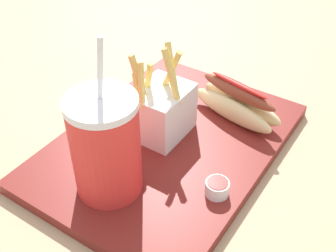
{
  "coord_description": "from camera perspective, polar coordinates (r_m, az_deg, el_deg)",
  "views": [
    {
      "loc": [
        -0.43,
        -0.28,
        0.47
      ],
      "look_at": [
        0.0,
        0.0,
        0.05
      ],
      "focal_mm": 45.65,
      "sensor_mm": 36.0,
      "label": 1
    }
  ],
  "objects": [
    {
      "name": "ground_plane",
      "position": [
        0.7,
        -0.0,
        -3.82
      ],
      "size": [
        2.4,
        2.4,
        0.02
      ],
      "primitive_type": "cube",
      "color": "tan"
    },
    {
      "name": "food_tray",
      "position": [
        0.69,
        -0.0,
        -2.59
      ],
      "size": [
        0.43,
        0.31,
        0.02
      ],
      "primitive_type": "cube",
      "color": "maroon",
      "rests_on": "ground_plane"
    },
    {
      "name": "soda_cup",
      "position": [
        0.57,
        -8.33,
        -2.62
      ],
      "size": [
        0.09,
        0.09,
        0.23
      ],
      "color": "red",
      "rests_on": "food_tray"
    },
    {
      "name": "fries_basket",
      "position": [
        0.67,
        -0.9,
        2.15
      ],
      "size": [
        0.1,
        0.08,
        0.16
      ],
      "color": "white",
      "rests_on": "food_tray"
    },
    {
      "name": "hot_dog_1",
      "position": [
        0.73,
        9.19,
        3.02
      ],
      "size": [
        0.09,
        0.17,
        0.07
      ],
      "color": "#E5C689",
      "rests_on": "food_tray"
    },
    {
      "name": "ketchup_cup_1",
      "position": [
        0.6,
        6.59,
        -8.12
      ],
      "size": [
        0.03,
        0.03,
        0.02
      ],
      "color": "white",
      "rests_on": "food_tray"
    }
  ]
}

